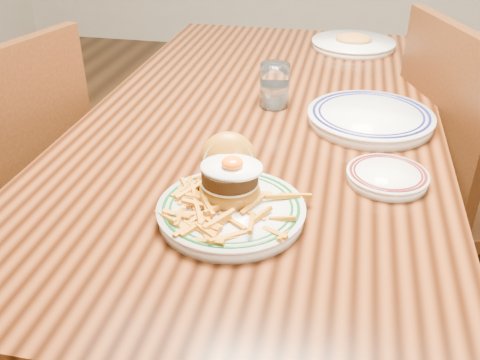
% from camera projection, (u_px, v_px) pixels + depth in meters
% --- Properties ---
extents(floor, '(6.00, 6.00, 0.00)m').
position_uv_depth(floor, '(257.00, 333.00, 1.69)').
color(floor, black).
rests_on(floor, ground).
extents(table, '(0.85, 1.60, 0.75)m').
position_uv_depth(table, '(262.00, 147.00, 1.35)').
color(table, black).
rests_on(table, floor).
extents(chair_left, '(0.54, 0.54, 0.95)m').
position_uv_depth(chair_left, '(5.00, 204.00, 1.41)').
color(chair_left, '#41220D').
rests_on(chair_left, floor).
extents(chair_right, '(0.57, 0.57, 0.95)m').
position_uv_depth(chair_right, '(467.00, 182.00, 1.50)').
color(chair_right, '#41220D').
rests_on(chair_right, floor).
extents(main_plate, '(0.26, 0.27, 0.12)m').
position_uv_depth(main_plate, '(231.00, 197.00, 0.92)').
color(main_plate, silver).
rests_on(main_plate, table).
extents(side_plate, '(0.16, 0.16, 0.02)m').
position_uv_depth(side_plate, '(387.00, 176.00, 1.03)').
color(side_plate, silver).
rests_on(side_plate, table).
extents(rear_plate, '(0.29, 0.29, 0.03)m').
position_uv_depth(rear_plate, '(370.00, 117.00, 1.25)').
color(rear_plate, silver).
rests_on(rear_plate, table).
extents(water_glass, '(0.07, 0.07, 0.11)m').
position_uv_depth(water_glass, '(274.00, 88.00, 1.33)').
color(water_glass, white).
rests_on(water_glass, table).
extents(far_plate, '(0.27, 0.27, 0.05)m').
position_uv_depth(far_plate, '(353.00, 43.00, 1.77)').
color(far_plate, silver).
rests_on(far_plate, table).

